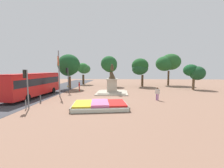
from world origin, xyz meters
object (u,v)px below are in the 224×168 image
(kerb_bollard_mid_a, at_px, (40,99))
(kerb_bollard_south, at_px, (26,104))
(traffic_light_mid_block, at_px, (67,76))
(flower_planter, at_px, (100,105))
(pedestrian_with_handbag, at_px, (79,86))
(traffic_light_near_crossing, at_px, (26,82))
(city_bus, at_px, (33,83))
(statue_monument, at_px, (112,87))
(pedestrian_near_planter, at_px, (157,93))
(banner_pole, at_px, (59,73))

(kerb_bollard_mid_a, bearing_deg, kerb_bollard_south, -88.37)
(traffic_light_mid_block, distance_m, kerb_bollard_south, 10.54)
(flower_planter, relative_size, traffic_light_mid_block, 1.43)
(flower_planter, height_order, kerb_bollard_south, kerb_bollard_south)
(flower_planter, bearing_deg, pedestrian_with_handbag, 114.58)
(traffic_light_near_crossing, distance_m, city_bus, 6.78)
(city_bus, distance_m, pedestrian_with_handbag, 7.44)
(statue_monument, bearing_deg, pedestrian_with_handbag, 162.53)
(flower_planter, distance_m, kerb_bollard_mid_a, 7.32)
(pedestrian_near_planter, bearing_deg, kerb_bollard_south, -160.01)
(city_bus, distance_m, pedestrian_near_planter, 16.56)
(banner_pole, bearing_deg, kerb_bollard_south, -95.09)
(flower_planter, height_order, banner_pole, banner_pole)
(statue_monument, height_order, pedestrian_near_planter, statue_monument)
(traffic_light_mid_block, xyz_separation_m, city_bus, (-3.41, -3.96, -0.90))
(traffic_light_mid_block, bearing_deg, statue_monument, -1.83)
(pedestrian_near_planter, bearing_deg, traffic_light_near_crossing, -160.98)
(pedestrian_with_handbag, height_order, pedestrian_near_planter, pedestrian_with_handbag)
(statue_monument, xyz_separation_m, kerb_bollard_south, (-7.69, -10.05, -0.53))
(banner_pole, bearing_deg, pedestrian_near_planter, -7.55)
(kerb_bollard_south, distance_m, kerb_bollard_mid_a, 2.78)
(traffic_light_near_crossing, distance_m, kerb_bollard_south, 2.16)
(statue_monument, xyz_separation_m, banner_pole, (-7.10, -3.41, 2.29))
(pedestrian_with_handbag, relative_size, kerb_bollard_south, 1.81)
(traffic_light_near_crossing, relative_size, pedestrian_with_handbag, 2.21)
(traffic_light_near_crossing, xyz_separation_m, pedestrian_with_handbag, (1.92, 11.60, -1.67))
(traffic_light_near_crossing, bearing_deg, city_bus, 115.98)
(kerb_bollard_mid_a, bearing_deg, flower_planter, -15.54)
(banner_pole, xyz_separation_m, kerb_bollard_south, (-0.59, -6.64, -2.81))
(city_bus, xyz_separation_m, kerb_bollard_south, (2.95, -6.32, -1.38))
(pedestrian_with_handbag, xyz_separation_m, kerb_bollard_mid_a, (-2.00, -9.08, -0.50))
(traffic_light_mid_block, distance_m, city_bus, 5.30)
(statue_monument, height_order, pedestrian_with_handbag, statue_monument)
(banner_pole, relative_size, kerb_bollard_mid_a, 7.19)
(statue_monument, relative_size, traffic_light_mid_block, 1.20)
(traffic_light_mid_block, distance_m, pedestrian_near_planter, 14.24)
(pedestrian_with_handbag, distance_m, pedestrian_near_planter, 13.52)
(kerb_bollard_south, relative_size, kerb_bollard_mid_a, 1.07)
(traffic_light_near_crossing, bearing_deg, statue_monument, 51.85)
(flower_planter, relative_size, kerb_bollard_south, 6.13)
(pedestrian_with_handbag, height_order, kerb_bollard_south, pedestrian_with_handbag)
(pedestrian_with_handbag, bearing_deg, kerb_bollard_mid_a, -102.44)
(banner_pole, height_order, city_bus, banner_pole)
(pedestrian_with_handbag, bearing_deg, flower_planter, -65.42)
(traffic_light_mid_block, bearing_deg, city_bus, -130.72)
(flower_planter, xyz_separation_m, banner_pole, (-6.38, 5.82, 3.03))
(traffic_light_near_crossing, height_order, traffic_light_mid_block, traffic_light_mid_block)
(banner_pole, bearing_deg, traffic_light_near_crossing, -95.25)
(flower_planter, distance_m, statue_monument, 9.29)
(banner_pole, relative_size, pedestrian_with_handbag, 3.71)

